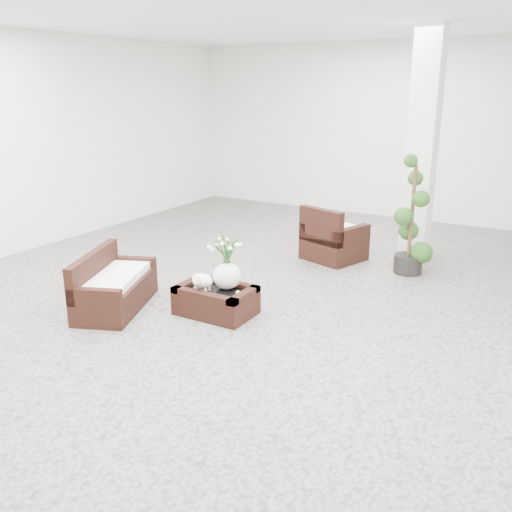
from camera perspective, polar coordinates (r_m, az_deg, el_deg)
The scene contains 9 objects.
ground at distance 7.17m, azimuth 0.41°, elevation -4.54°, with size 11.00×11.00×0.00m, color gray.
column at distance 8.88m, azimuth 16.66°, elevation 10.63°, with size 0.40×0.40×3.50m, color white.
coffee_table at distance 6.71m, azimuth -4.13°, elevation -4.68°, with size 0.90×0.60×0.31m, color black.
sheep_figurine at distance 6.61m, azimuth -5.52°, elevation -2.65°, with size 0.28×0.23×0.21m, color white.
planter_narcissus at distance 6.55m, azimuth -3.02°, elevation -0.05°, with size 0.44×0.44×0.80m, color white, non-canonical shape.
tealight at distance 6.51m, azimuth -1.88°, elevation -3.73°, with size 0.04×0.04×0.03m, color white.
armchair at distance 8.80m, azimuth 8.05°, elevation 2.36°, with size 0.80×0.77×0.86m, color black.
loveseat at distance 7.02m, azimuth -14.25°, elevation -2.51°, with size 1.32×0.63×0.70m, color black.
topiary at distance 8.26m, azimuth 15.67°, elevation 3.93°, with size 0.45×0.45×1.70m, color #1F4114, non-canonical shape.
Camera 1 is at (3.32, -5.77, 2.64)m, focal length 39.04 mm.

